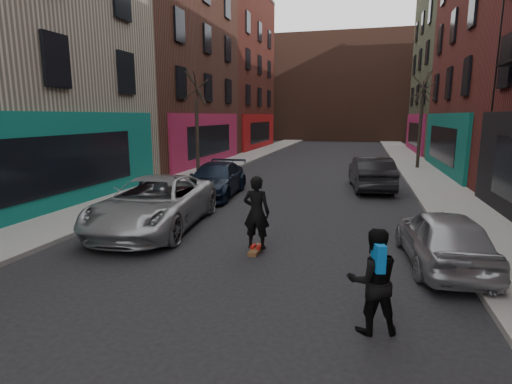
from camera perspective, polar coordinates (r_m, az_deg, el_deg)
The scene contains 13 objects.
sidewalk_left at distance 34.28m, azimuth -0.46°, elevation 5.34°, with size 2.50×84.00×0.13m, color gray.
sidewalk_right at distance 33.26m, azimuth 20.86°, elevation 4.46°, with size 2.50×84.00×0.13m, color gray.
buildings_left at distance 25.40m, azimuth -27.23°, elevation 20.82°, with size 12.00×56.00×16.50m, color #5D211A.
building_far at distance 59.09m, azimuth 12.51°, elevation 14.14°, with size 40.00×10.00×14.00m, color #47281E.
tree_left_far at distance 22.74m, azimuth -8.47°, elevation 10.79°, with size 2.00×2.00×6.50m, color black, non-canonical shape.
tree_right_far at distance 27.14m, azimuth 22.54°, elevation 10.41°, with size 2.00×2.00×6.80m, color black, non-canonical shape.
parked_left_far at distance 12.36m, azimuth -14.25°, elevation -1.56°, with size 2.57×5.58×1.55m, color #999DA2.
parked_left_end at distance 17.00m, azimuth -5.81°, elevation 1.77°, with size 1.94×4.77×1.38m, color black.
parked_right_far at distance 9.96m, azimuth 25.14°, elevation -5.93°, with size 1.56×3.88×1.32m, color #989AA0.
parked_right_end at distance 19.08m, azimuth 16.09°, elevation 2.59°, with size 1.61×4.61×1.52m, color black.
skateboard at distance 10.11m, azimuth 0.06°, elevation -8.27°, with size 0.22×0.80×0.10m, color brown.
skateboarder at distance 9.83m, azimuth 0.06°, elevation -2.93°, with size 0.67×0.44×1.84m, color black.
pedestrian at distance 6.59m, azimuth 16.37°, elevation -12.00°, with size 0.97×0.85×1.69m.
Camera 1 is at (2.73, -2.91, 3.36)m, focal length 28.00 mm.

